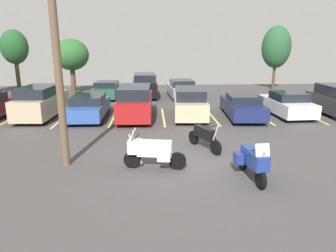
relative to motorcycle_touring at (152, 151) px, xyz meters
name	(u,v)px	position (x,y,z in m)	size (l,w,h in m)	color
ground	(192,161)	(1.55, 0.74, -0.72)	(44.00, 44.00, 0.10)	#423F3F
motorcycle_touring	(152,151)	(0.00, 0.00, 0.00)	(2.23, 0.95, 1.44)	black
motorcycle_second	(205,136)	(2.20, 1.96, -0.10)	(1.09, 1.99, 1.24)	black
motorcycle_third	(253,161)	(3.25, -1.10, -0.01)	(0.91, 2.12, 1.43)	black
parking_stripes	(163,117)	(0.71, 7.92, -0.67)	(24.06, 4.78, 0.01)	#EAE066
car_tan	(41,102)	(-6.56, 8.17, 0.27)	(2.02, 4.85, 1.91)	tan
car_blue	(89,107)	(-3.67, 7.84, 0.02)	(1.91, 4.62, 1.40)	#2D519E
car_red	(135,102)	(-0.94, 7.60, 0.30)	(1.98, 4.88, 1.96)	maroon
car_champagne	(190,103)	(2.29, 7.88, 0.18)	(2.09, 4.76, 1.74)	#C1B289
car_navy	(242,106)	(5.44, 7.68, 0.01)	(2.22, 5.00, 1.39)	navy
car_white	(287,104)	(8.31, 7.96, 0.02)	(2.11, 4.38, 1.46)	white
car_far_green	(108,90)	(-3.54, 14.91, 0.00)	(2.08, 4.38, 1.38)	#235638
car_far_black	(145,86)	(-0.54, 15.15, 0.28)	(2.04, 4.47, 1.93)	black
car_far_silver	(181,89)	(2.46, 14.90, 0.02)	(2.26, 4.91, 1.45)	#B7B7BC
utility_pole	(56,49)	(-3.14, 0.52, 3.45)	(0.49, 1.79, 7.95)	brown
tree_far_left	(14,47)	(-13.06, 21.00, 3.25)	(2.55, 2.55, 5.59)	#4C3823
tree_left	(71,55)	(-6.80, 17.22, 2.66)	(2.94, 2.94, 4.69)	#4C3823
tree_far_right	(276,47)	(11.71, 18.88, 3.27)	(2.66, 2.66, 5.88)	#4C3823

